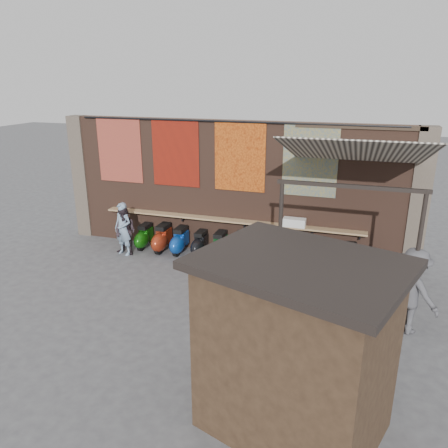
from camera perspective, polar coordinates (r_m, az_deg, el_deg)
name	(u,v)px	position (r m, az deg, el deg)	size (l,w,h in m)	color
ground	(201,287)	(11.43, -2.98, -8.25)	(70.00, 70.00, 0.00)	#474749
brick_wall	(232,188)	(13.15, 1.02, 4.70)	(10.00, 0.40, 4.00)	brown
pier_left	(83,177)	(15.43, -17.91, 5.88)	(0.50, 0.50, 4.00)	#4C4238
pier_right	(419,203)	(12.72, 24.09, 2.57)	(0.50, 0.50, 4.00)	#4C4238
eating_counter	(228,220)	(13.05, 0.53, 0.49)	(8.00, 0.32, 0.05)	#9E7A51
shelf_box	(294,222)	(12.57, 9.16, 0.21)	(0.64, 0.28, 0.24)	white
tapestry_redgold	(120,150)	(14.20, -13.47, 9.35)	(1.50, 0.02, 2.00)	maroon
tapestry_sun	(176,153)	(13.32, -6.34, 9.17)	(1.50, 0.02, 2.00)	red
tapestry_orange	(240,157)	(12.65, 2.07, 8.77)	(1.50, 0.02, 2.00)	#CA5C19
tapestry_multi	(310,161)	(12.27, 11.19, 8.12)	(1.50, 0.02, 2.00)	#244E84
hang_rail	(230,122)	(12.60, 0.76, 13.23)	(0.06, 0.06, 9.50)	black
scooter_stool_0	(145,236)	(14.03, -10.34, -1.61)	(0.36, 0.81, 0.77)	#0F520B
scooter_stool_1	(163,238)	(13.67, -8.04, -1.85)	(0.40, 0.89, 0.85)	maroon
scooter_stool_2	(180,241)	(13.45, -5.77, -2.19)	(0.38, 0.85, 0.81)	#0D3C97
scooter_stool_3	(200,244)	(13.27, -3.15, -2.57)	(0.35, 0.78, 0.74)	black
scooter_stool_4	(220,246)	(13.01, -0.59, -2.85)	(0.38, 0.84, 0.80)	#0E461C
scooter_stool_5	(239,247)	(12.86, 1.93, -3.07)	(0.39, 0.87, 0.83)	maroon
scooter_stool_6	(259,250)	(12.70, 4.61, -3.36)	(0.40, 0.89, 0.84)	navy
scooter_stool_7	(279,253)	(12.64, 7.18, -3.83)	(0.35, 0.77, 0.73)	black
scooter_stool_8	(303,257)	(12.55, 10.24, -4.24)	(0.33, 0.74, 0.70)	#121646
scooter_stool_9	(323,259)	(12.54, 12.84, -4.50)	(0.32, 0.71, 0.68)	#8D440C
scooter_stool_10	(350,260)	(12.47, 16.11, -4.53)	(0.39, 0.87, 0.83)	#1D1750
diner_left	(123,229)	(13.53, -13.04, -0.63)	(0.59, 0.39, 1.62)	#7B97B3
diner_right	(125,232)	(13.52, -12.76, -0.98)	(0.71, 0.56, 1.47)	#2A2126
shopper_navy	(330,269)	(10.91, 13.65, -5.68)	(0.90, 0.38, 1.54)	#171633
shopper_grey	(411,291)	(9.98, 23.28, -8.04)	(1.22, 0.70, 1.88)	#4C4B50
shopper_tan	(280,268)	(10.76, 7.34, -5.73)	(0.74, 0.48, 1.51)	#9D8364
market_stall	(296,352)	(6.75, 9.34, -16.13)	(2.47, 1.86, 2.68)	black
stall_roof	(301,264)	(6.07, 10.02, -5.19)	(2.77, 2.13, 0.12)	black
stall_sign	(326,291)	(7.20, 13.19, -8.46)	(1.20, 0.04, 0.50)	gold
stall_shelf	(322,343)	(7.68, 12.65, -14.89)	(2.05, 0.10, 0.06)	#473321
awning_canvas	(356,152)	(10.55, 16.84, 9.04)	(3.20, 3.40, 0.03)	beige
awning_ledger	(359,127)	(12.08, 17.25, 12.05)	(3.30, 0.08, 0.12)	#33261C
awning_header	(351,186)	(9.16, 16.29, 4.73)	(3.00, 0.08, 0.08)	black
awning_post_left	(279,249)	(9.75, 7.25, -3.28)	(0.09, 0.09, 3.10)	black
awning_post_right	(416,265)	(9.71, 23.76, -4.90)	(0.09, 0.09, 3.10)	black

